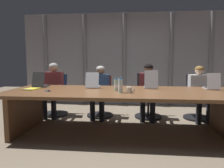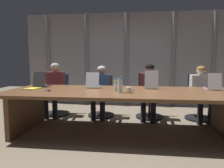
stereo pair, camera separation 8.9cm
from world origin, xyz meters
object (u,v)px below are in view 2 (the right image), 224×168
Objects in this scene: laptop_right_mid at (213,86)px; spiral_notepad at (32,89)px; conference_mic_left_side at (48,90)px; laptop_left_mid at (93,84)px; office_chair_left_end at (57,99)px; water_bottle_secondary at (116,85)px; person_center at (149,88)px; laptop_left_end at (42,84)px; laptop_center at (151,85)px; office_chair_left_mid at (102,101)px; person_left_mid at (101,88)px; water_bottle_primary at (120,86)px; person_left_end at (54,86)px; office_chair_right_mid at (199,102)px; office_chair_center at (149,101)px; person_right_mid at (202,90)px; coffee_mug_near at (129,90)px.

laptop_right_mid reaches higher than spiral_notepad.
laptop_right_mid is 3.54× the size of conference_mic_left_side.
laptop_left_mid is at bearing 92.98° from laptop_right_mid.
office_chair_left_end is 1.99m from water_bottle_secondary.
laptop_left_end is at bearing -69.55° from person_center.
laptop_center reaches higher than laptop_left_end.
office_chair_left_mid is 8.34× the size of conference_mic_left_side.
person_left_mid reaches higher than water_bottle_primary.
water_bottle_primary reaches higher than office_chair_left_mid.
person_left_mid reaches higher than laptop_left_end.
water_bottle_primary is at bearing 141.39° from laptop_center.
person_left_end is at bearing 107.71° from conference_mic_left_side.
laptop_center is at bearing 4.84° from person_center.
person_center is (2.13, -0.00, -0.01)m from person_left_end.
water_bottle_secondary is (-0.61, -1.02, 0.17)m from person_center.
laptop_right_mid is (3.21, -0.01, 0.00)m from laptop_left_end.
office_chair_left_mid reaches higher than conference_mic_left_side.
office_chair_left_end reaches higher than spiral_notepad.
water_bottle_primary is at bearing 26.46° from person_left_mid.
office_chair_left_mid is (1.07, -0.00, -0.01)m from office_chair_left_end.
person_left_mid is (-2.14, -0.16, 0.29)m from office_chair_right_mid.
office_chair_left_mid is at bearing -90.67° from office_chair_right_mid.
person_left_end is 1.00m from spiral_notepad.
office_chair_center is 0.85× the size of person_right_mid.
water_bottle_primary is 1.64m from spiral_notepad.
laptop_center is 0.61m from person_center.
person_left_mid is at bearing -90.96° from office_chair_center.
person_right_mid reaches higher than laptop_right_mid.
person_right_mid is (1.07, 0.59, -0.16)m from laptop_center.
office_chair_right_mid is 3.45m from spiral_notepad.
office_chair_left_mid is (-2.15, 0.79, -0.46)m from laptop_right_mid.
spiral_notepad is at bearing -71.60° from office_chair_center.
person_left_end is 9.24× the size of coffee_mug_near.
person_center reaches higher than conference_mic_left_side.
office_chair_left_mid is 1.13m from person_center.
person_center reaches higher than water_bottle_secondary.
office_chair_center is (-1.08, 0.79, -0.44)m from laptop_right_mid.
office_chair_center is 0.35m from person_center.
office_chair_right_mid is at bearing 176.42° from person_right_mid.
laptop_left_mid is 0.46× the size of office_chair_right_mid.
office_chair_center is 4.55× the size of water_bottle_secondary.
conference_mic_left_side is (-0.68, -1.35, 0.42)m from office_chair_left_mid.
person_center is at bearing 72.99° from coffee_mug_near.
person_right_mid is (2.13, 0.01, 0.00)m from person_left_mid.
laptop_center is 1.22m from person_left_mid.
laptop_center is 1.08m from laptop_right_mid.
person_left_mid is at bearing -7.93° from laptop_left_mid.
spiral_notepad is at bearing 172.08° from water_bottle_primary.
water_bottle_secondary is at bearing -135.75° from laptop_left_mid.
water_bottle_secondary is at bearing -55.99° from office_chair_right_mid.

